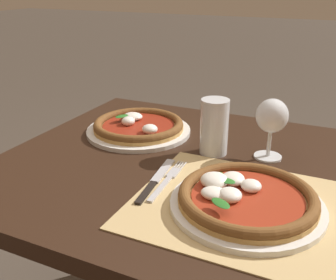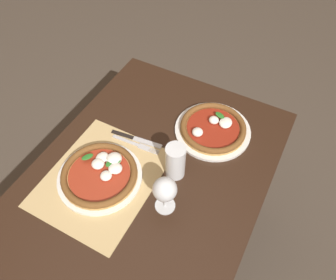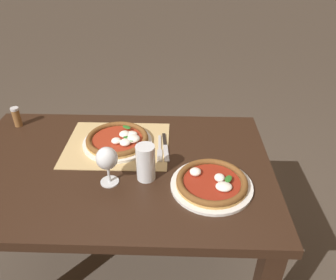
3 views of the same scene
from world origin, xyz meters
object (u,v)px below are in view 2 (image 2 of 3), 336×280
at_px(pint_glass, 175,162).
at_px(fork, 136,144).
at_px(wine_glass, 164,191).
at_px(pizza_far, 213,128).
at_px(knife, 137,139).
at_px(pizza_near, 100,174).

height_order(pint_glass, fork, pint_glass).
height_order(wine_glass, pint_glass, wine_glass).
distance_m(wine_glass, pint_glass, 0.15).
distance_m(pizza_far, wine_glass, 0.40).
bearing_deg(pint_glass, wine_glass, 12.63).
xyz_separation_m(fork, knife, (-0.02, -0.01, 0.00)).
bearing_deg(fork, knife, -154.90).
bearing_deg(knife, pizza_far, 126.16).
bearing_deg(pint_glass, knife, -107.62).
bearing_deg(pizza_far, wine_glass, -1.91).
distance_m(pizza_near, wine_glass, 0.27).
xyz_separation_m(pint_glass, knife, (-0.06, -0.20, -0.06)).
bearing_deg(wine_glass, fork, -128.83).
bearing_deg(knife, wine_glass, 49.04).
height_order(wine_glass, knife, wine_glass).
distance_m(pizza_near, pizza_far, 0.48).
distance_m(wine_glass, knife, 0.33).
bearing_deg(wine_glass, pizza_far, 178.09).
bearing_deg(pint_glass, pizza_near, -57.72).
bearing_deg(pizza_far, fork, -49.12).
height_order(pizza_far, fork, pizza_far).
relative_size(pizza_near, wine_glass, 1.97).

